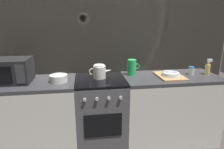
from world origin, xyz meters
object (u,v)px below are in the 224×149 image
stove_unit (101,113)px  mixing_bowl (59,78)px  dish_pile (170,75)px  spray_bottle (208,68)px  pitcher (132,67)px  spice_jar (191,71)px  microwave (9,71)px  kettle (100,72)px

stove_unit → mixing_bowl: (-0.48, -0.03, 0.49)m
dish_pile → spray_bottle: 0.53m
pitcher → dish_pile: bearing=-19.0°
stove_unit → spice_jar: 1.28m
dish_pile → mixing_bowl: bearing=179.7°
microwave → kettle: size_ratio=1.62×
stove_unit → dish_pile: dish_pile is taller
pitcher → microwave: bearing=-176.3°
kettle → mixing_bowl: kettle is taller
spice_jar → spray_bottle: size_ratio=0.52×
kettle → mixing_bowl: 0.48m
mixing_bowl → spice_jar: spice_jar is taller
microwave → pitcher: bearing=3.7°
stove_unit → spray_bottle: (1.38, 0.00, 0.53)m
mixing_bowl → spice_jar: 1.65m
stove_unit → kettle: 0.53m
microwave → spray_bottle: bearing=-0.6°
stove_unit → mixing_bowl: 0.69m
pitcher → mixing_bowl: bearing=-170.6°
microwave → dish_pile: 1.88m
stove_unit → pitcher: bearing=15.7°
stove_unit → spice_jar: bearing=1.0°
dish_pile → spray_bottle: bearing=4.3°
spray_bottle → pitcher: bearing=173.2°
mixing_bowl → spray_bottle: spray_bottle is taller
pitcher → spice_jar: 0.77m
dish_pile → spray_bottle: spray_bottle is taller
spray_bottle → dish_pile: bearing=-175.7°
microwave → pitcher: (1.43, 0.09, -0.03)m
pitcher → spray_bottle: 0.98m
kettle → spice_jar: (1.18, -0.02, -0.03)m
microwave → spice_jar: 2.19m
dish_pile → pitcher: bearing=161.0°
spice_jar → mixing_bowl: bearing=-178.2°
pitcher → spray_bottle: size_ratio=0.99×
microwave → spice_jar: (2.19, -0.00, -0.08)m
mixing_bowl → microwave: bearing=174.1°
stove_unit → mixing_bowl: mixing_bowl is taller
microwave → mixing_bowl: size_ratio=2.30×
dish_pile → microwave: bearing=178.1°
pitcher → stove_unit: bearing=-164.3°
stove_unit → kettle: bearing=95.6°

